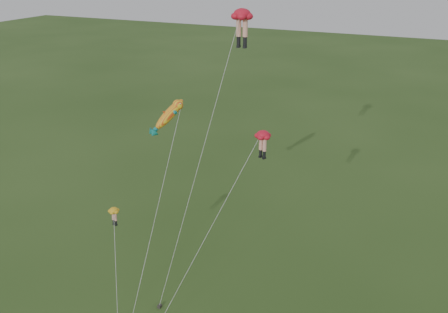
% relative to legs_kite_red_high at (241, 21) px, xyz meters
% --- Properties ---
extents(ground, '(300.00, 300.00, 0.00)m').
position_rel_legs_kite_red_high_xyz_m(ground, '(-3.14, -8.26, -21.24)').
color(ground, '#294318').
rests_on(ground, ground).
extents(legs_kite_red_high, '(4.41, 8.88, 22.11)m').
position_rel_legs_kite_red_high_xyz_m(legs_kite_red_high, '(0.00, 0.00, 0.00)').
color(legs_kite_red_high, red).
rests_on(legs_kite_red_high, ground).
extents(legs_kite_red_mid, '(6.17, 8.19, 14.06)m').
position_rel_legs_kite_red_high_xyz_m(legs_kite_red_mid, '(2.85, -2.96, -7.97)').
color(legs_kite_red_mid, red).
rests_on(legs_kite_red_mid, ground).
extents(legs_kite_yellow, '(2.76, 4.12, 7.71)m').
position_rel_legs_kite_red_high_xyz_m(legs_kite_yellow, '(-7.29, -7.41, -14.25)').
color(legs_kite_yellow, gold).
rests_on(legs_kite_yellow, ground).
extents(fish_kite, '(2.46, 10.27, 15.50)m').
position_rel_legs_kite_red_high_xyz_m(fish_kite, '(-4.94, -2.50, -7.18)').
color(fish_kite, yellow).
rests_on(fish_kite, ground).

